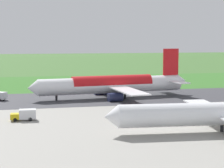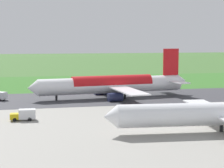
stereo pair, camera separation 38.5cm
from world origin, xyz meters
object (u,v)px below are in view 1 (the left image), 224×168
object	(u,v)px
airliner_main	(113,84)
no_stopping_sign	(137,79)
traffic_cone_orange	(121,84)
airliner_parked_mid	(224,113)
service_truck_fuel	(25,115)

from	to	relation	value
airliner_main	no_stopping_sign	bearing A→B (deg)	-116.54
no_stopping_sign	traffic_cone_orange	xyz separation A→B (m)	(7.64, 2.59, -1.42)
airliner_parked_mid	no_stopping_sign	distance (m)	88.32
airliner_parked_mid	service_truck_fuel	size ratio (longest dim) A/B	8.33
airliner_parked_mid	no_stopping_sign	world-z (taller)	airliner_parked_mid
service_truck_fuel	airliner_parked_mid	bearing A→B (deg)	153.71
airliner_main	no_stopping_sign	world-z (taller)	airliner_main
no_stopping_sign	traffic_cone_orange	distance (m)	8.19
airliner_parked_mid	no_stopping_sign	xyz separation A→B (m)	(-6.76, -88.03, -2.20)
service_truck_fuel	traffic_cone_orange	bearing A→B (deg)	-120.81
airliner_parked_mid	service_truck_fuel	bearing A→B (deg)	-26.29
service_truck_fuel	traffic_cone_orange	distance (m)	76.46
airliner_main	service_truck_fuel	world-z (taller)	airliner_main
airliner_main	airliner_parked_mid	distance (m)	51.57
airliner_main	airliner_parked_mid	bearing A→B (deg)	103.67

